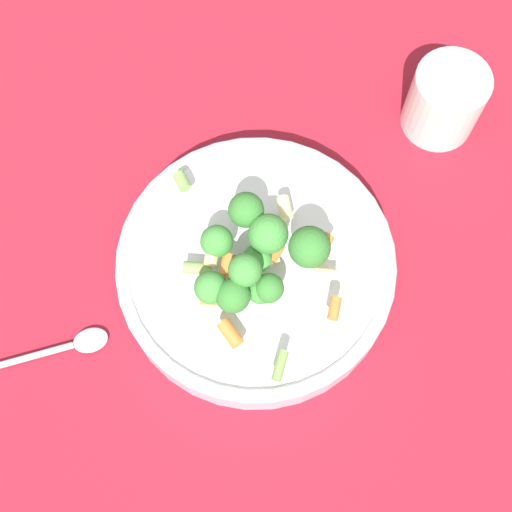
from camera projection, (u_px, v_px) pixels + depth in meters
The scene contains 5 objects.
ground_plane at pixel (256, 275), 0.76m from camera, with size 3.00×3.00×0.00m, color maroon.
bowl at pixel (256, 267), 0.74m from camera, with size 0.29×0.29×0.05m.
pasta_salad at pixel (256, 258), 0.68m from camera, with size 0.15×0.23×0.07m.
cup at pixel (445, 100), 0.79m from camera, with size 0.08×0.08×0.09m.
spoon at pixel (46, 352), 0.73m from camera, with size 0.20×0.05×0.01m.
Camera 1 is at (0.03, 0.25, 0.72)m, focal length 50.00 mm.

